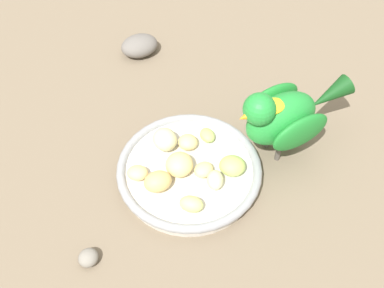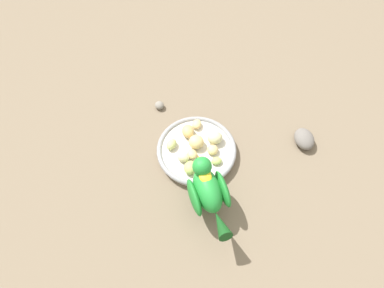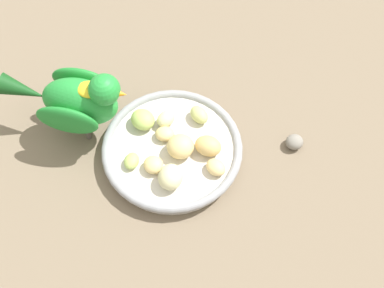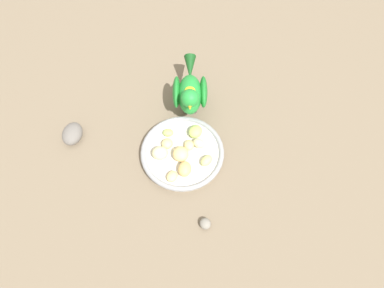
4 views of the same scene
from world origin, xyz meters
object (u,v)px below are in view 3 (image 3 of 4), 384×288
Objects in this scene: feeding_bowl at (174,150)px; apple_piece_8 at (199,115)px; apple_piece_0 at (180,146)px; apple_piece_2 at (132,161)px; apple_piece_5 at (153,165)px; apple_piece_6 at (165,134)px; apple_piece_3 at (143,119)px; apple_piece_9 at (216,167)px; pebble_0 at (294,142)px; apple_piece_4 at (208,146)px; apple_piece_1 at (168,119)px; parrot at (77,99)px; apple_piece_7 at (171,177)px.

apple_piece_8 reaches higher than feeding_bowl.
apple_piece_2 is (0.00, -0.07, -0.01)m from apple_piece_0.
apple_piece_5 is 1.02× the size of apple_piece_6.
apple_piece_3 is 0.08m from apple_piece_8.
apple_piece_9 is 0.13m from pebble_0.
apple_piece_4 is 0.13m from pebble_0.
apple_piece_2 is 0.06m from apple_piece_6.
apple_piece_9 is at bearing 72.30° from apple_piece_2.
apple_piece_1 is 0.13m from parrot.
apple_piece_9 is (0.03, 0.00, -0.00)m from apple_piece_4.
apple_piece_9 is 0.21m from parrot.
apple_piece_1 reaches higher than apple_piece_8.
apple_piece_7 is 0.17m from parrot.
apple_piece_9 is at bearing -78.35° from pebble_0.
apple_piece_6 is 0.09m from apple_piece_9.
apple_piece_6 reaches higher than feeding_bowl.
apple_piece_0 is at bearing 152.45° from apple_piece_7.
apple_piece_5 is at bearing -104.82° from apple_piece_9.
apple_piece_8 is at bearing 110.40° from apple_piece_6.
apple_piece_7 is at bearing 11.58° from apple_piece_3.
apple_piece_4 is 1.30× the size of apple_piece_9.
apple_piece_3 is at bearing -178.72° from apple_piece_5.
parrot is (-0.08, -0.13, 0.04)m from apple_piece_0.
apple_piece_0 is 1.21× the size of apple_piece_8.
apple_piece_5 is at bearing -52.80° from feeding_bowl.
apple_piece_0 reaches higher than feeding_bowl.
parrot reaches higher than apple_piece_2.
apple_piece_9 is at bearing 5.78° from apple_piece_4.
apple_piece_4 is (0.06, 0.05, 0.00)m from apple_piece_1.
apple_piece_6 is at bearing -69.60° from apple_piece_8.
apple_piece_7 is 1.31× the size of apple_piece_9.
parrot is at bearing -107.86° from pebble_0.
apple_piece_4 is at bearing 51.97° from apple_piece_3.
apple_piece_0 reaches higher than apple_piece_5.
apple_piece_0 is at bearing -8.35° from parrot.
apple_piece_3 is at bearing -143.87° from feeding_bowl.
pebble_0 is (0.01, 0.24, -0.02)m from apple_piece_2.
apple_piece_6 is at bearing 121.26° from apple_piece_2.
apple_piece_5 is at bearing -67.35° from apple_piece_0.
apple_piece_6 is 0.95× the size of apple_piece_9.
apple_piece_2 is 0.72× the size of apple_piece_3.
parrot is (-0.05, -0.11, 0.05)m from apple_piece_6.
feeding_bowl is 0.15m from parrot.
feeding_bowl is 5.24× the size of apple_piece_0.
apple_piece_1 is 0.16× the size of parrot.
apple_piece_8 is (-0.05, 0.04, -0.00)m from apple_piece_0.
apple_piece_3 is 0.13m from apple_piece_9.
apple_piece_4 is 0.19m from parrot.
apple_piece_7 reaches higher than apple_piece_6.
apple_piece_2 is 0.82× the size of apple_piece_8.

